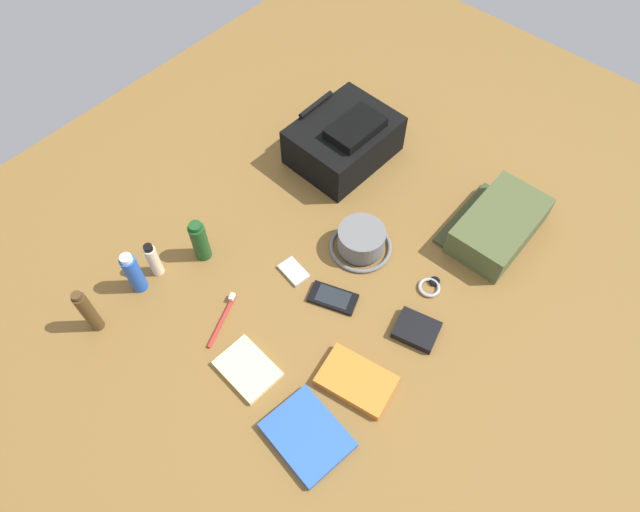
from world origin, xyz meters
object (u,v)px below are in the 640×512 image
(bucket_hat, at_px, (361,241))
(shampoo_bottle, at_px, (200,241))
(lotion_bottle, at_px, (154,260))
(wallet, at_px, (417,330))
(toothbrush, at_px, (224,316))
(cologne_bottle, at_px, (88,311))
(notepad, at_px, (248,369))
(paperback_novel, at_px, (307,435))
(toiletry_pouch, at_px, (498,225))
(cell_phone, at_px, (333,298))
(wristwatch, at_px, (430,287))
(backpack, at_px, (344,140))
(deodorant_spray, at_px, (134,273))
(media_player, at_px, (294,272))
(travel_guidebook, at_px, (356,381))

(bucket_hat, relative_size, shampoo_bottle, 1.25)
(lotion_bottle, xyz_separation_m, wallet, (0.33, -0.65, -0.05))
(shampoo_bottle, distance_m, wallet, 0.63)
(toothbrush, relative_size, wallet, 1.43)
(cologne_bottle, bearing_deg, notepad, -65.54)
(shampoo_bottle, distance_m, paperback_novel, 0.60)
(wallet, bearing_deg, shampoo_bottle, 94.38)
(lotion_bottle, bearing_deg, toothbrush, -84.85)
(toiletry_pouch, xyz_separation_m, toothbrush, (-0.71, 0.39, -0.04))
(paperback_novel, bearing_deg, toothbrush, 77.43)
(cell_phone, xyz_separation_m, wallet, (0.07, -0.23, 0.01))
(wristwatch, relative_size, notepad, 0.47)
(backpack, relative_size, deodorant_spray, 2.18)
(bucket_hat, bearing_deg, toiletry_pouch, -41.53)
(shampoo_bottle, bearing_deg, media_player, -61.48)
(cologne_bottle, height_order, wallet, cologne_bottle)
(bucket_hat, bearing_deg, wallet, -111.62)
(travel_guidebook, relative_size, media_player, 2.19)
(lotion_bottle, height_order, shampoo_bottle, shampoo_bottle)
(travel_guidebook, height_order, toothbrush, travel_guidebook)
(cell_phone, xyz_separation_m, wristwatch, (0.20, -0.18, -0.00))
(bucket_hat, relative_size, toothbrush, 1.15)
(lotion_bottle, relative_size, notepad, 0.83)
(toothbrush, bearing_deg, deodorant_spray, 109.53)
(toothbrush, height_order, wallet, wallet)
(lotion_bottle, xyz_separation_m, wristwatch, (0.46, -0.60, -0.05))
(deodorant_spray, height_order, travel_guidebook, deodorant_spray)
(cologne_bottle, xyz_separation_m, wallet, (0.54, -0.64, -0.07))
(deodorant_spray, height_order, cell_phone, deodorant_spray)
(cologne_bottle, distance_m, travel_guidebook, 0.70)
(shampoo_bottle, xyz_separation_m, cell_phone, (0.14, -0.37, -0.06))
(paperback_novel, bearing_deg, toiletry_pouch, -1.08)
(deodorant_spray, relative_size, shampoo_bottle, 1.03)
(wristwatch, bearing_deg, toothbrush, 140.90)
(media_player, height_order, toothbrush, toothbrush)
(bucket_hat, xyz_separation_m, travel_guidebook, (-0.32, -0.25, -0.02))
(cell_phone, relative_size, media_player, 1.57)
(cologne_bottle, xyz_separation_m, media_player, (0.46, -0.27, -0.07))
(backpack, xyz_separation_m, wristwatch, (-0.22, -0.49, -0.07))
(travel_guidebook, relative_size, wallet, 1.82)
(cologne_bottle, relative_size, media_player, 1.82)
(toothbrush, bearing_deg, wallet, -53.18)
(lotion_bottle, xyz_separation_m, shampoo_bottle, (0.12, -0.05, 0.01))
(lotion_bottle, relative_size, paperback_novel, 0.60)
(lotion_bottle, bearing_deg, toiletry_pouch, -40.86)
(toiletry_pouch, bearing_deg, backpack, 95.99)
(lotion_bottle, bearing_deg, wristwatch, -52.45)
(travel_guidebook, distance_m, wristwatch, 0.34)
(lotion_bottle, bearing_deg, backpack, -8.71)
(deodorant_spray, bearing_deg, media_player, -42.42)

